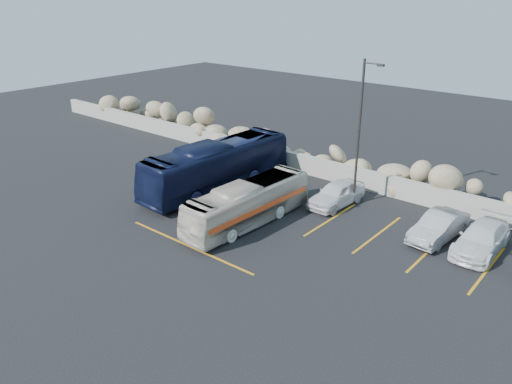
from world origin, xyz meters
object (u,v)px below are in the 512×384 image
Objects in this scene: tour_coach at (217,166)px; car_b at (439,227)px; vintage_bus at (248,204)px; car_a at (336,194)px; lamppost at (360,130)px; car_c at (481,239)px.

tour_coach reaches higher than car_b.
vintage_bus reaches higher than car_a.
lamppost is at bearing 46.14° from car_a.
vintage_bus is at bearing -111.01° from car_a.
tour_coach is 2.61× the size of car_a.
car_b is (8.20, 4.53, -0.45)m from vintage_bus.
car_b is (5.17, -1.09, -3.64)m from lamppost.
tour_coach is 7.31m from car_a.
car_a reaches higher than car_b.
car_a is (6.86, 2.39, -0.76)m from tour_coach.
tour_coach is (-4.60, 2.53, 0.34)m from vintage_bus.
vintage_bus is 2.00× the size of car_b.
tour_coach is 14.92m from car_c.
lamppost is at bearing 172.01° from car_c.
lamppost is 7.14m from vintage_bus.
tour_coach is (-7.62, -3.09, -2.86)m from lamppost.
car_c is at bearing 26.32° from vintage_bus.
lamppost is 8.71m from tour_coach.
car_b is at bearing -11.89° from lamppost.
lamppost is at bearing 174.05° from car_b.
car_c is (1.97, 0.06, -0.02)m from car_b.
lamppost reaches higher than car_b.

